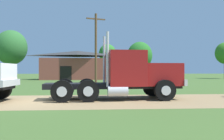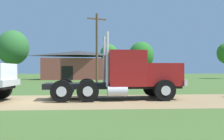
# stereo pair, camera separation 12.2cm
# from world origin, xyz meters

# --- Properties ---
(ground_plane) EXTENTS (200.00, 200.00, 0.00)m
(ground_plane) POSITION_xyz_m (0.00, 0.00, 0.00)
(ground_plane) COLOR #47662C
(dirt_track) EXTENTS (120.00, 5.90, 0.01)m
(dirt_track) POSITION_xyz_m (0.00, 0.00, 0.00)
(dirt_track) COLOR #9E8056
(dirt_track) RESTS_ON ground_plane
(truck_foreground_white) EXTENTS (7.43, 2.96, 3.50)m
(truck_foreground_white) POSITION_xyz_m (5.30, 0.70, 1.27)
(truck_foreground_white) COLOR black
(truck_foreground_white) RESTS_ON ground_plane
(shed_building) EXTENTS (12.74, 5.94, 4.83)m
(shed_building) POSITION_xyz_m (0.66, 30.28, 2.32)
(shed_building) COLOR brown
(shed_building) RESTS_ON ground_plane
(utility_pole_far) EXTENTS (2.13, 0.83, 7.86)m
(utility_pole_far) POSITION_xyz_m (3.60, 15.33, 4.18)
(utility_pole_far) COLOR brown
(utility_pole_far) RESTS_ON ground_plane
(tree_left) EXTENTS (5.57, 5.57, 8.65)m
(tree_left) POSITION_xyz_m (-11.21, 33.23, 5.58)
(tree_left) COLOR #513823
(tree_left) RESTS_ON ground_plane
(tree_mid) EXTENTS (3.53, 3.53, 6.90)m
(tree_mid) POSITION_xyz_m (6.20, 38.89, 4.91)
(tree_mid) COLOR #513823
(tree_mid) RESTS_ON ground_plane
(tree_right) EXTENTS (5.20, 5.20, 7.47)m
(tree_right) POSITION_xyz_m (12.96, 39.29, 4.60)
(tree_right) COLOR #513823
(tree_right) RESTS_ON ground_plane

